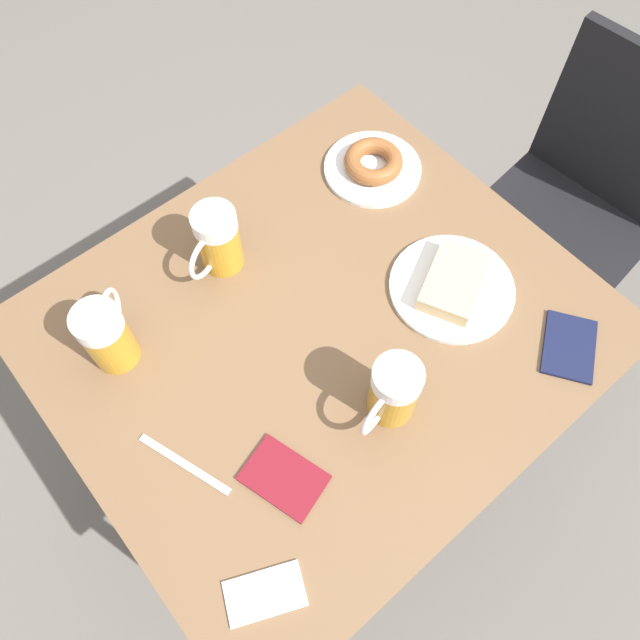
# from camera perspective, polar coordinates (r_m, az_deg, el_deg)

# --- Properties ---
(ground_plane) EXTENTS (8.00, 8.00, 0.00)m
(ground_plane) POSITION_cam_1_polar(r_m,az_deg,el_deg) (1.83, -0.00, -11.49)
(ground_plane) COLOR #666059
(table) EXTENTS (0.82, 0.94, 0.76)m
(table) POSITION_cam_1_polar(r_m,az_deg,el_deg) (1.18, -0.00, -2.00)
(table) COLOR brown
(table) RESTS_ON ground_plane
(chair) EXTENTS (0.44, 0.44, 0.88)m
(chair) POSITION_cam_1_polar(r_m,az_deg,el_deg) (1.70, 23.05, 10.66)
(chair) COLOR black
(chair) RESTS_ON ground_plane
(plate_with_cake) EXTENTS (0.23, 0.23, 0.04)m
(plate_with_cake) POSITION_cam_1_polar(r_m,az_deg,el_deg) (1.17, 12.04, 3.16)
(plate_with_cake) COLOR white
(plate_with_cake) RESTS_ON table
(plate_with_donut) EXTENTS (0.20, 0.20, 0.04)m
(plate_with_donut) POSITION_cam_1_polar(r_m,az_deg,el_deg) (1.32, 4.87, 13.96)
(plate_with_donut) COLOR white
(plate_with_donut) RESTS_ON table
(beer_mug_left) EXTENTS (0.11, 0.10, 0.14)m
(beer_mug_left) POSITION_cam_1_polar(r_m,az_deg,el_deg) (1.09, -18.91, -1.27)
(beer_mug_left) COLOR #C68C23
(beer_mug_left) RESTS_ON table
(beer_mug_center) EXTENTS (0.08, 0.12, 0.14)m
(beer_mug_center) POSITION_cam_1_polar(r_m,az_deg,el_deg) (1.15, -9.38, 7.18)
(beer_mug_center) COLOR #C68C23
(beer_mug_center) RESTS_ON table
(beer_mug_right) EXTENTS (0.08, 0.13, 0.14)m
(beer_mug_right) POSITION_cam_1_polar(r_m,az_deg,el_deg) (1.00, 6.67, -6.58)
(beer_mug_right) COLOR #C68C23
(beer_mug_right) RESTS_ON table
(napkin_folded) EXTENTS (0.11, 0.13, 0.00)m
(napkin_folded) POSITION_cam_1_polar(r_m,az_deg,el_deg) (1.00, -5.06, -23.66)
(napkin_folded) COLOR white
(napkin_folded) RESTS_ON table
(fork) EXTENTS (0.17, 0.07, 0.00)m
(fork) POSITION_cam_1_polar(r_m,az_deg,el_deg) (1.05, -12.29, -12.75)
(fork) COLOR silver
(fork) RESTS_ON table
(passport_near_edge) EXTENTS (0.14, 0.15, 0.01)m
(passport_near_edge) POSITION_cam_1_polar(r_m,az_deg,el_deg) (1.18, 21.82, -2.28)
(passport_near_edge) COLOR #141938
(passport_near_edge) RESTS_ON table
(passport_far_edge) EXTENTS (0.15, 0.12, 0.01)m
(passport_far_edge) POSITION_cam_1_polar(r_m,az_deg,el_deg) (1.02, -3.32, -14.20)
(passport_far_edge) COLOR maroon
(passport_far_edge) RESTS_ON table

